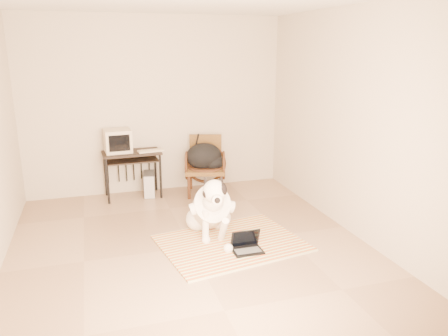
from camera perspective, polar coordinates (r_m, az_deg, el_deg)
name	(u,v)px	position (r m, az deg, el deg)	size (l,w,h in m)	color
floor	(190,247)	(5.11, -4.41, -10.28)	(4.50, 4.50, 0.00)	#99795E
wall_back	(156,106)	(6.88, -8.89, 8.04)	(4.50, 4.50, 0.00)	beige
wall_front	(271,199)	(2.61, 6.17, -4.06)	(4.50, 4.50, 0.00)	beige
wall_right	(351,122)	(5.47, 16.26, 5.73)	(4.50, 4.50, 0.00)	beige
rug	(231,243)	(5.18, 0.98, -9.77)	(1.76, 1.45, 0.02)	#E25821
dog	(211,209)	(5.28, -1.75, -5.36)	(0.57, 1.20, 0.86)	white
laptop	(247,246)	(4.96, 2.97, -10.10)	(0.33, 0.24, 0.23)	black
computer_desk	(132,158)	(6.69, -11.94, 1.22)	(0.87, 0.50, 0.71)	black
crt_monitor	(118,141)	(6.68, -13.71, 3.47)	(0.40, 0.39, 0.34)	beige
desk_keyboard	(151,151)	(6.64, -9.54, 2.23)	(0.38, 0.14, 0.03)	beige
pc_tower	(149,184)	(6.84, -9.72, -2.09)	(0.22, 0.40, 0.36)	#505052
rattan_chair	(205,165)	(6.79, -2.44, 0.37)	(0.72, 0.71, 0.89)	brown
backpack	(206,157)	(6.67, -2.42, 1.41)	(0.57, 0.45, 0.41)	black
sneaker_left	(205,210)	(6.10, -2.44, -5.45)	(0.14, 0.28, 0.09)	silver
sneaker_right	(216,208)	(6.14, -1.00, -5.20)	(0.24, 0.34, 0.11)	silver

